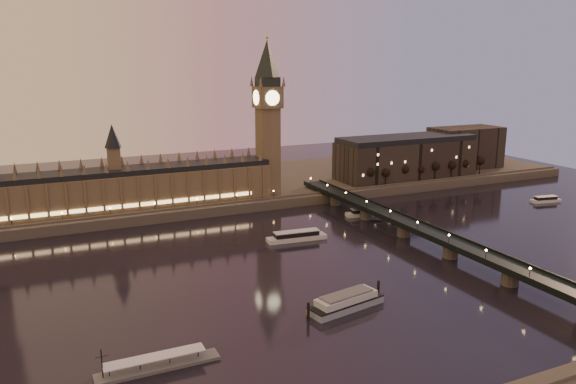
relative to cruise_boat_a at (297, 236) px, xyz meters
name	(u,v)px	position (x,y,z in m)	size (l,w,h in m)	color
ground	(263,274)	(-35.03, -37.35, -2.31)	(700.00, 700.00, 0.00)	black
far_embankment	(215,188)	(-5.03, 127.65, 0.69)	(560.00, 130.00, 6.00)	#423D35
palace_of_westminster	(126,183)	(-75.15, 83.65, 19.40)	(180.00, 26.62, 52.00)	brown
big_ben	(268,108)	(18.96, 83.64, 61.64)	(17.68, 17.68, 104.00)	brown
westminster_bridge	(426,236)	(56.58, -37.35, 3.21)	(13.20, 260.00, 15.30)	black
city_block	(426,154)	(159.91, 93.59, 19.93)	(155.00, 45.00, 34.00)	black
bare_tree_0	(370,174)	(93.23, 71.65, 13.21)	(6.27, 6.27, 12.74)	black
bare_tree_1	(387,172)	(107.82, 71.65, 13.21)	(6.27, 6.27, 12.74)	black
bare_tree_2	(404,170)	(122.40, 71.65, 13.21)	(6.27, 6.27, 12.74)	black
bare_tree_3	(420,169)	(136.99, 71.65, 13.21)	(6.27, 6.27, 12.74)	black
bare_tree_4	(436,167)	(151.58, 71.65, 13.21)	(6.27, 6.27, 12.74)	black
bare_tree_5	(451,166)	(166.16, 71.65, 13.21)	(6.27, 6.27, 12.74)	black
bare_tree_6	(465,164)	(180.75, 71.65, 13.21)	(6.27, 6.27, 12.74)	black
bare_tree_7	(480,163)	(195.34, 71.65, 13.21)	(6.27, 6.27, 12.74)	black
cruise_boat_a	(297,236)	(0.00, 0.00, 0.00)	(33.30, 10.21, 5.24)	silver
cruise_boat_b	(367,212)	(61.06, 25.68, -0.17)	(27.16, 11.91, 4.87)	silver
cruise_boat_c	(546,199)	(190.98, 3.13, -0.47)	(21.57, 9.19, 4.18)	silver
moored_barge	(346,302)	(-19.54, -85.05, 0.59)	(36.84, 15.00, 6.87)	#8897AE
pontoon_pier	(158,365)	(-96.04, -97.88, -1.19)	(39.02, 6.50, 10.41)	#595B5E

